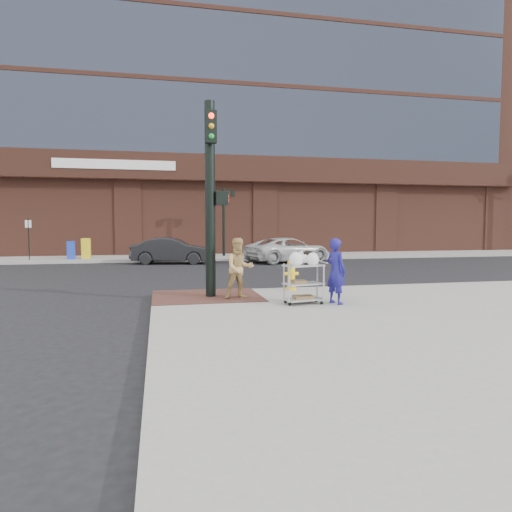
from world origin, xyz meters
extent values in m
plane|color=black|center=(0.00, 0.00, 0.00)|extent=(220.00, 220.00, 0.00)
cube|color=gray|center=(12.50, 32.00, 0.07)|extent=(65.00, 36.00, 0.15)
cube|color=#4C2A23|center=(-0.60, 0.90, 0.16)|extent=(2.80, 2.40, 0.01)
cube|color=brown|center=(5.00, 31.00, 14.15)|extent=(42.00, 26.00, 28.00)
cube|color=slate|center=(40.00, 38.00, 9.00)|extent=(14.00, 20.00, 18.00)
cylinder|color=black|center=(2.00, 16.00, 2.15)|extent=(0.16, 0.16, 4.00)
cube|color=black|center=(2.00, 16.00, 4.05)|extent=(1.20, 0.06, 0.06)
cube|color=black|center=(1.45, 16.00, 3.85)|extent=(0.22, 0.22, 0.35)
cube|color=black|center=(2.55, 16.00, 3.85)|extent=(0.22, 0.22, 0.35)
cylinder|color=black|center=(-8.50, 15.00, 1.25)|extent=(0.05, 0.05, 2.20)
cylinder|color=black|center=(-0.50, 0.80, 2.65)|extent=(0.26, 0.26, 5.00)
cube|color=black|center=(-0.20, 0.80, 2.70)|extent=(0.32, 0.28, 0.34)
cube|color=#FF260C|center=(-0.04, 0.80, 2.70)|extent=(0.02, 0.18, 0.22)
cube|color=black|center=(-0.50, 0.52, 4.45)|extent=(0.28, 0.18, 0.80)
imported|color=navy|center=(2.28, -0.89, 0.93)|extent=(0.57, 0.67, 1.56)
imported|color=tan|center=(0.18, 0.36, 0.92)|extent=(0.82, 0.68, 1.54)
imported|color=black|center=(-1.14, 12.83, 0.68)|extent=(4.29, 2.11, 1.35)
imported|color=silver|center=(5.01, 12.59, 0.66)|extent=(5.21, 3.71, 1.32)
cube|color=#9A999E|center=(1.53, -0.74, 1.06)|extent=(0.99, 0.70, 0.03)
cube|color=#9A999E|center=(1.53, -0.74, 0.63)|extent=(0.99, 0.70, 0.03)
cube|color=#9A999E|center=(1.53, -0.74, 0.26)|extent=(0.99, 0.70, 0.03)
cube|color=black|center=(1.63, -0.69, 1.22)|extent=(0.22, 0.14, 0.32)
cube|color=brown|center=(1.41, -0.74, 0.68)|extent=(0.30, 0.34, 0.08)
cube|color=brown|center=(1.53, -0.74, 0.31)|extent=(0.46, 0.36, 0.07)
cylinder|color=yellow|center=(1.89, 1.50, 0.19)|extent=(0.29, 0.29, 0.08)
cylinder|color=yellow|center=(1.89, 1.50, 0.57)|extent=(0.21, 0.21, 0.65)
sphere|color=yellow|center=(1.89, 1.50, 0.92)|extent=(0.23, 0.23, 0.23)
cylinder|color=yellow|center=(1.89, 1.50, 0.62)|extent=(0.42, 0.09, 0.09)
cube|color=yellow|center=(-5.72, 15.50, 0.71)|extent=(0.48, 0.43, 1.11)
cube|color=#1B35B0|center=(-6.42, 15.01, 0.64)|extent=(0.45, 0.41, 0.98)
camera|label=1|loc=(-1.82, -10.97, 2.04)|focal=32.00mm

